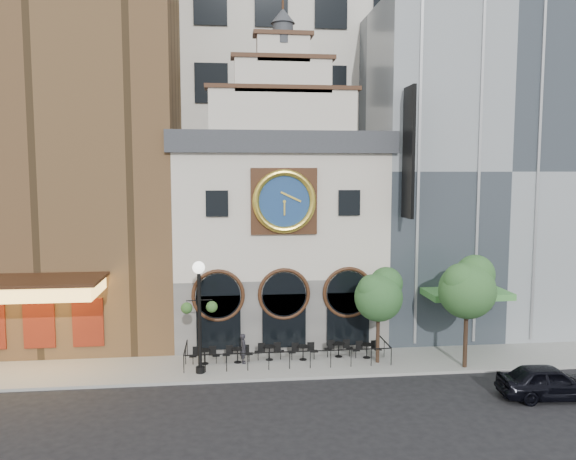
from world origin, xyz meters
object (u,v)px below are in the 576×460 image
Objects in this scene: bistro_3 at (303,351)px; pedestrian at (244,348)px; bistro_2 at (269,351)px; bistro_5 at (367,349)px; bistro_1 at (238,354)px; car_right at (549,382)px; tree_right at (468,286)px; bistro_4 at (339,348)px; lamppost at (199,304)px; bistro_0 at (205,355)px; tree_left at (379,293)px.

bistro_3 is 1.01× the size of pedestrian.
bistro_2 and bistro_5 have the same top height.
bistro_1 is 15.00m from car_right.
tree_right is at bearing -22.07° from bistro_5.
lamppost is (-7.34, -1.63, 3.02)m from bistro_4.
bistro_5 is at bearing 157.93° from tree_right.
tree_right is at bearing -13.54° from bistro_3.
pedestrian is (0.31, -0.10, 0.32)m from bistro_1.
bistro_0 and bistro_3 have the same top height.
bistro_4 is at bearing 1.47° from bistro_2.
pedestrian reaches higher than bistro_5.
tree_right reaches higher than bistro_3.
lamppost is (-15.67, 4.59, 2.86)m from car_right.
bistro_5 is (5.24, -0.23, 0.00)m from bistro_2.
pedestrian is (-3.16, -0.15, 0.32)m from bistro_3.
car_right is (13.79, -5.91, 0.15)m from bistro_1.
bistro_1 is 8.07m from tree_left.
bistro_0 is 1.00× the size of bistro_4.
bistro_0 is 0.28× the size of lamppost.
bistro_2 is 3.77m from bistro_4.
car_right is 0.80× the size of lamppost.
car_right is 8.80m from tree_left.
tree_right is (6.18, -2.24, 3.76)m from bistro_4.
pedestrian is at bearing -179.23° from bistro_5.
bistro_4 is at bearing 167.43° from bistro_5.
lamppost is at bearing -145.11° from bistro_1.
tree_right reaches higher than car_right.
bistro_5 is at bearing 121.14° from tree_left.
bistro_1 is 3.47m from bistro_3.
bistro_0 is at bearing 171.98° from tree_right.
car_right is 0.78× the size of tree_right.
lamppost is (-3.58, -1.54, 3.02)m from bistro_2.
bistro_3 is 1.00× the size of bistro_5.
tree_left is (0.44, -0.72, 3.22)m from bistro_5.
bistro_1 is 3.79m from lamppost.
bistro_4 is 1.00× the size of bistro_5.
bistro_1 is (1.72, 0.04, 0.00)m from bistro_0.
bistro_4 is 0.31× the size of tree_left.
car_right is (15.51, -5.87, 0.15)m from bistro_0.
bistro_0 is 9.66m from tree_left.
bistro_1 is 12.38m from tree_right.
bistro_3 is 3.46m from bistro_5.
bistro_5 is at bearing 53.28° from car_right.
bistro_2 is 1.00× the size of bistro_3.
bistro_2 is at bearing 7.38° from bistro_1.
pedestrian is at bearing -166.90° from bistro_2.
tree_left is at bearing -98.43° from pedestrian.
bistro_2 is 5.25m from bistro_5.
car_right is at bearing -36.76° from bistro_4.
pedestrian is at bearing -177.34° from bistro_3.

